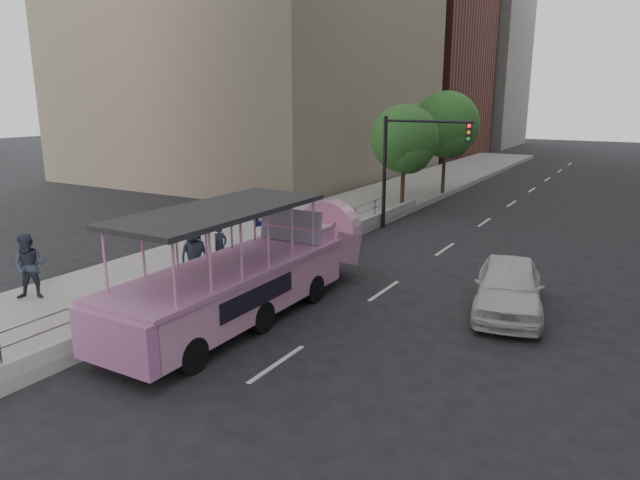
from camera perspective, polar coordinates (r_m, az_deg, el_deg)
ground at (r=15.58m, az=-3.14°, el=-8.63°), size 160.00×160.00×0.00m
sidewalk at (r=26.55m, az=-1.54°, el=1.29°), size 5.50×80.00×0.30m
kerb_wall at (r=18.67m, az=-7.75°, el=-3.29°), size 0.24×30.00×0.36m
guardrail at (r=18.49m, az=-7.82°, el=-1.32°), size 0.07×22.00×0.71m
duck_boat at (r=16.31m, az=-6.64°, el=-3.13°), size 2.53×9.84×3.26m
car at (r=17.14m, az=18.34°, el=-4.43°), size 2.74×4.85×1.56m
pedestrian_near at (r=19.49m, az=-9.94°, el=-0.72°), size 0.44×0.62×1.61m
pedestrian_mid at (r=18.49m, az=-27.03°, el=-2.39°), size 1.18×1.14×1.92m
pedestrian_far at (r=18.14m, az=-12.47°, el=-1.48°), size 0.91×1.09×1.90m
parking_sign at (r=19.04m, az=-5.73°, el=1.06°), size 0.19×0.61×2.79m
traffic_signal at (r=26.42m, az=8.90°, el=8.42°), size 4.20×0.32×5.20m
street_tree_near at (r=30.15m, az=8.53°, el=9.72°), size 3.52×3.52×5.72m
street_tree_far at (r=35.68m, az=12.58°, el=10.96°), size 3.97×3.97×6.45m
midrise_brick at (r=65.72m, az=7.50°, el=20.00°), size 18.00×16.00×26.00m
midrise_stone_b at (r=79.75m, az=13.55°, el=16.50°), size 16.00×14.00×20.00m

